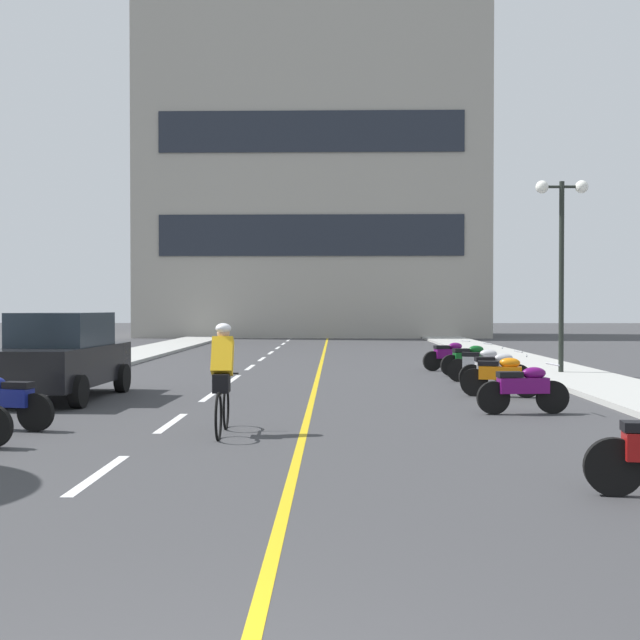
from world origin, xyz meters
TOP-DOWN VIEW (x-y plane):
  - ground_plane at (0.00, 21.00)m, footprint 140.00×140.00m
  - curb_left at (-7.20, 24.00)m, footprint 2.40×72.00m
  - curb_right at (7.20, 24.00)m, footprint 2.40×72.00m
  - lane_dash_1 at (-2.00, 6.00)m, footprint 0.14×2.20m
  - lane_dash_2 at (-2.00, 10.00)m, footprint 0.14×2.20m
  - lane_dash_3 at (-2.00, 14.00)m, footprint 0.14×2.20m
  - lane_dash_4 at (-2.00, 18.00)m, footprint 0.14×2.20m
  - lane_dash_5 at (-2.00, 22.00)m, footprint 0.14×2.20m
  - lane_dash_6 at (-2.00, 26.00)m, footprint 0.14×2.20m
  - lane_dash_7 at (-2.00, 30.00)m, footprint 0.14×2.20m
  - lane_dash_8 at (-2.00, 34.00)m, footprint 0.14×2.20m
  - lane_dash_9 at (-2.00, 38.00)m, footprint 0.14×2.20m
  - lane_dash_10 at (-2.00, 42.00)m, footprint 0.14×2.20m
  - lane_dash_11 at (-2.00, 46.00)m, footprint 0.14×2.20m
  - centre_line_yellow at (0.25, 24.00)m, footprint 0.12×66.00m
  - office_building at (-0.76, 49.89)m, footprint 22.27×9.90m
  - street_lamp_mid at (7.06, 19.03)m, footprint 1.46×0.36m
  - parked_car_near at (-4.99, 13.30)m, footprint 2.01×4.24m
  - motorcycle_3 at (-4.47, 9.18)m, footprint 1.69×0.63m
  - motorcycle_4 at (4.15, 11.23)m, footprint 1.70×0.60m
  - motorcycle_5 at (4.30, 13.90)m, footprint 1.68×0.67m
  - motorcycle_6 at (4.48, 15.35)m, footprint 1.70×0.60m
  - motorcycle_7 at (4.48, 17.17)m, footprint 1.68×0.66m
  - motorcycle_8 at (4.53, 19.10)m, footprint 1.68×0.65m
  - motorcycle_9 at (4.22, 20.90)m, footprint 1.66×0.73m
  - cyclist_rider at (-0.98, 8.90)m, footprint 0.42×1.77m

SIDE VIEW (x-z plane):
  - ground_plane at x=0.00m, z-range 0.00..0.00m
  - lane_dash_1 at x=-2.00m, z-range 0.00..0.01m
  - lane_dash_2 at x=-2.00m, z-range 0.00..0.01m
  - lane_dash_3 at x=-2.00m, z-range 0.00..0.01m
  - lane_dash_4 at x=-2.00m, z-range 0.00..0.01m
  - lane_dash_5 at x=-2.00m, z-range 0.00..0.01m
  - lane_dash_6 at x=-2.00m, z-range 0.00..0.01m
  - lane_dash_7 at x=-2.00m, z-range 0.00..0.01m
  - lane_dash_8 at x=-2.00m, z-range 0.00..0.01m
  - lane_dash_9 at x=-2.00m, z-range 0.00..0.01m
  - lane_dash_10 at x=-2.00m, z-range 0.00..0.01m
  - lane_dash_11 at x=-2.00m, z-range 0.00..0.01m
  - centre_line_yellow at x=0.25m, z-range 0.00..0.01m
  - curb_left at x=-7.20m, z-range 0.00..0.12m
  - curb_right at x=7.20m, z-range 0.00..0.12m
  - motorcycle_3 at x=-4.47m, z-range 0.01..0.93m
  - motorcycle_4 at x=4.15m, z-range 0.01..0.93m
  - motorcycle_5 at x=4.30m, z-range 0.01..0.93m
  - motorcycle_6 at x=4.48m, z-range 0.01..0.93m
  - motorcycle_7 at x=4.48m, z-range 0.01..0.93m
  - motorcycle_8 at x=4.53m, z-range 0.01..0.93m
  - motorcycle_9 at x=4.22m, z-range 0.01..0.93m
  - cyclist_rider at x=-0.98m, z-range 0.03..1.74m
  - parked_car_near at x=-4.99m, z-range 0.01..1.83m
  - street_lamp_mid at x=7.06m, z-range 1.34..6.69m
  - office_building at x=-0.76m, z-range 0.00..21.11m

